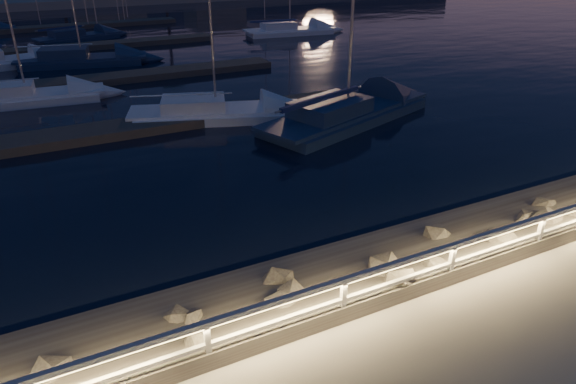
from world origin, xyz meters
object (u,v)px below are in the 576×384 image
object	(u,v)px
sailboat_g	(78,59)
sailboat_h	(212,111)
sailboat_l	(287,30)
sailboat_d	(344,113)
sailboat_c	(23,96)
guard_rail	(299,304)
sailboat_k	(76,36)

from	to	relation	value
sailboat_g	sailboat_h	size ratio (longest dim) A/B	1.04
sailboat_l	sailboat_d	bearing A→B (deg)	-103.81
sailboat_c	sailboat_l	xyz separation A→B (m)	(22.82, 13.69, 0.00)
guard_rail	sailboat_k	world-z (taller)	sailboat_k
sailboat_c	sailboat_l	world-z (taller)	sailboat_l
sailboat_g	sailboat_l	xyz separation A→B (m)	(18.97, 4.99, -0.03)
sailboat_k	sailboat_l	distance (m)	18.75
sailboat_k	sailboat_l	xyz separation A→B (m)	(18.01, -5.20, 0.02)
sailboat_c	sailboat_k	size ratio (longest dim) A/B	1.08
sailboat_d	sailboat_l	bearing A→B (deg)	50.24
sailboat_l	sailboat_g	bearing A→B (deg)	-158.36
sailboat_d	sailboat_k	distance (m)	30.66
guard_rail	sailboat_g	distance (m)	31.94
guard_rail	sailboat_c	size ratio (longest dim) A/B	3.30
sailboat_d	sailboat_g	world-z (taller)	sailboat_d
sailboat_h	sailboat_l	size ratio (longest dim) A/B	0.98
sailboat_c	sailboat_h	distance (m)	10.85
sailboat_g	sailboat_h	bearing A→B (deg)	-62.10
sailboat_h	sailboat_g	bearing A→B (deg)	123.96
sailboat_d	sailboat_k	bearing A→B (deg)	87.80
sailboat_d	sailboat_l	world-z (taller)	sailboat_d
sailboat_h	sailboat_d	bearing A→B (deg)	-12.46
sailboat_c	guard_rail	bearing A→B (deg)	-73.27
guard_rail	sailboat_l	distance (m)	41.23
guard_rail	sailboat_l	size ratio (longest dim) A/B	3.08
sailboat_c	sailboat_l	distance (m)	26.61
guard_rail	sailboat_d	bearing A→B (deg)	54.24
sailboat_c	sailboat_k	world-z (taller)	sailboat_c
sailboat_c	sailboat_d	size ratio (longest dim) A/B	0.78
guard_rail	sailboat_h	distance (m)	16.55
sailboat_g	sailboat_k	world-z (taller)	sailboat_g
sailboat_c	sailboat_d	xyz separation A→B (m)	(13.70, -10.45, 0.05)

